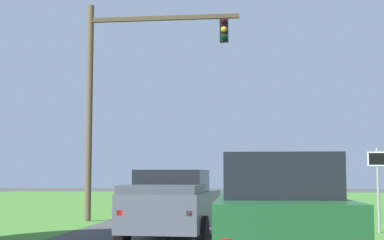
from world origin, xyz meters
TOP-DOWN VIEW (x-y plane):
  - red_suv_near at (2.09, 5.02)m, footprint 2.29×4.58m
  - pickup_truck_lead at (-0.48, 10.73)m, footprint 2.32×4.91m
  - traffic_light at (-3.38, 17.16)m, footprint 5.93×0.40m
  - keep_moving_sign at (5.38, 13.96)m, footprint 0.60×0.09m

SIDE VIEW (x-z plane):
  - pickup_truck_lead at x=-0.48m, z-range 0.04..1.93m
  - red_suv_near at x=2.09m, z-range 0.04..2.13m
  - keep_moving_sign at x=5.38m, z-range 0.36..2.96m
  - traffic_light at x=-3.38m, z-range 1.18..9.56m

